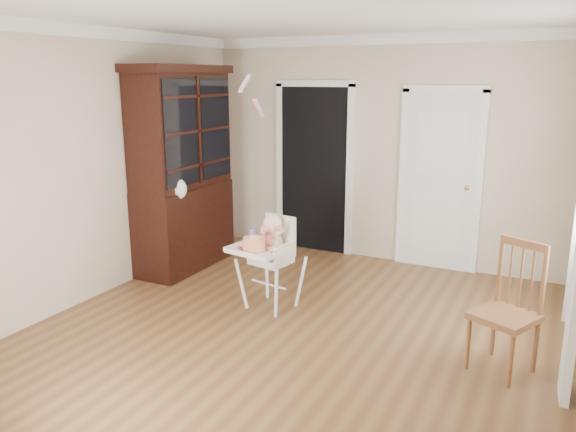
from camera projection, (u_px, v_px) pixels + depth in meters
The scene contains 14 objects.
floor at pixel (291, 338), 4.91m from camera, with size 5.00×5.00×0.00m, color brown.
ceiling at pixel (291, 12), 4.26m from camera, with size 5.00×5.00×0.00m, color white.
wall_back at pixel (383, 151), 6.75m from camera, with size 4.50×4.50×0.00m, color beige.
wall_left at pixel (88, 167), 5.56m from camera, with size 5.00×5.00×0.00m, color beige.
crown_molding at pixel (291, 20), 4.27m from camera, with size 4.50×5.00×0.12m, color white, non-canonical shape.
doorway at pixel (314, 166), 7.19m from camera, with size 1.06×0.05×2.22m.
closet_door at pixel (440, 183), 6.51m from camera, with size 0.96×0.09×2.13m.
high_chair at pixel (271, 252), 5.43m from camera, with size 0.63×0.74×0.93m.
baby at pixel (272, 237), 5.41m from camera, with size 0.27×0.23×0.44m.
cake at pixel (254, 244), 5.22m from camera, with size 0.27×0.27×0.13m.
sippy_cup at pixel (253, 236), 5.43m from camera, with size 0.08×0.08×0.19m.
china_cabinet at pixel (182, 169), 6.50m from camera, with size 0.62×1.39×2.35m.
dining_chair at pixel (507, 312), 4.28m from camera, with size 0.55×0.55×1.02m.
streamer at pixel (245, 83), 4.88m from camera, with size 0.03×0.50×0.02m, color pink, non-canonical shape.
Camera 1 is at (1.99, -4.04, 2.22)m, focal length 35.00 mm.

